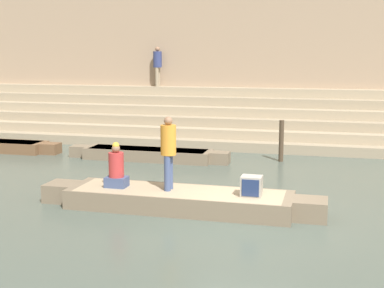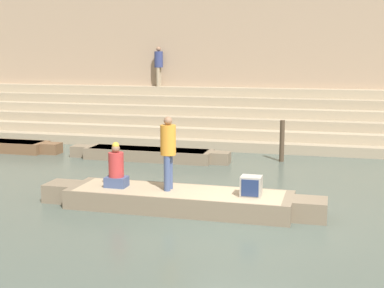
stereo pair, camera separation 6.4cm
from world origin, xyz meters
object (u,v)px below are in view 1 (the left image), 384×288
person_standing (168,148)px  tv_set (252,186)px  moored_boat_shore (148,154)px  rowboat_main (179,199)px  mooring_post (281,141)px  person_on_steps (158,64)px  person_rowing (116,169)px

person_standing → tv_set: bearing=12.2°
tv_set → moored_boat_shore: size_ratio=0.08×
rowboat_main → mooring_post: (1.78, 6.24, 0.46)m
rowboat_main → tv_set: (1.70, -0.06, 0.44)m
rowboat_main → person_on_steps: person_on_steps is taller
person_on_steps → moored_boat_shore: bearing=171.9°
tv_set → mooring_post: mooring_post is taller
rowboat_main → mooring_post: 6.50m
person_on_steps → mooring_post: bearing=-149.3°
person_standing → tv_set: (1.95, -0.07, -0.76)m
person_rowing → person_on_steps: 11.09m
mooring_post → person_on_steps: (-5.75, 4.31, 2.44)m
tv_set → person_rowing: bearing=-174.8°
moored_boat_shore → mooring_post: 4.53m
person_rowing → tv_set: 3.24m
moored_boat_shore → person_on_steps: (-1.33, 5.21, 2.93)m
person_standing → person_on_steps: 11.30m
person_standing → mooring_post: 6.59m
person_standing → person_on_steps: person_on_steps is taller
person_rowing → tv_set: person_rowing is taller
rowboat_main → person_rowing: person_rowing is taller
rowboat_main → person_standing: bearing=175.4°
person_rowing → person_standing: bearing=-0.7°
mooring_post → person_on_steps: size_ratio=0.82×
mooring_post → moored_boat_shore: bearing=-168.5°
mooring_post → person_on_steps: person_on_steps is taller
mooring_post → person_standing: bearing=-108.1°
tv_set → person_on_steps: person_on_steps is taller
mooring_post → rowboat_main: bearing=-106.0°
person_standing → mooring_post: bearing=86.2°
moored_boat_shore → person_on_steps: size_ratio=3.32×
tv_set → mooring_post: (0.08, 6.30, 0.02)m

